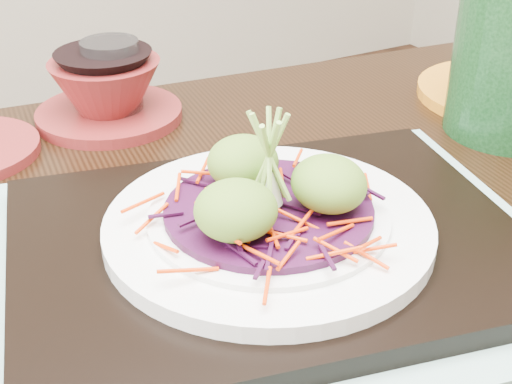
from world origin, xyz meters
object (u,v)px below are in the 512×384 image
serving_tray (268,243)px  white_plate (269,224)px  terracotta_bowl_set (107,94)px  water_glass (113,81)px  yellow_plate (508,93)px  dining_table (253,329)px

serving_tray → white_plate: (0.00, 0.00, 0.02)m
white_plate → terracotta_bowl_set: bearing=93.8°
serving_tray → water_glass: (-0.01, 0.32, 0.03)m
terracotta_bowl_set → white_plate: bearing=-86.2°
serving_tray → yellow_plate: (0.42, 0.15, -0.01)m
water_glass → yellow_plate: water_glass is taller
water_glass → terracotta_bowl_set: bearing=173.6°
water_glass → yellow_plate: (0.43, -0.17, -0.04)m
white_plate → dining_table: bearing=91.3°
dining_table → yellow_plate: size_ratio=5.59×
water_glass → terracotta_bowl_set: (-0.01, 0.00, -0.01)m
water_glass → yellow_plate: 0.46m
terracotta_bowl_set → serving_tray: bearing=-86.2°
serving_tray → white_plate: white_plate is taller
dining_table → water_glass: water_glass is taller
dining_table → white_plate: white_plate is taller
white_plate → yellow_plate: (0.42, 0.15, -0.02)m
white_plate → water_glass: 0.32m
serving_tray → white_plate: 0.02m
yellow_plate → dining_table: bearing=-163.4°
dining_table → yellow_plate: 0.45m
serving_tray → terracotta_bowl_set: size_ratio=2.09×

